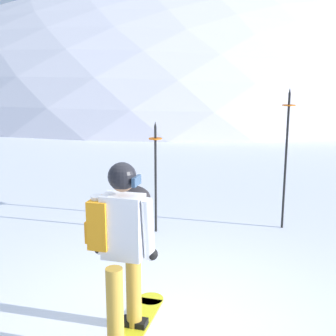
% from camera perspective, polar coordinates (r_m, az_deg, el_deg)
% --- Properties ---
extents(ground_plane, '(300.00, 300.00, 0.00)m').
position_cam_1_polar(ground_plane, '(4.66, 0.42, -19.88)').
color(ground_plane, white).
extents(ridge_peak_main, '(39.02, 35.12, 15.74)m').
position_cam_1_polar(ridge_peak_main, '(32.99, 1.52, 8.20)').
color(ridge_peak_main, white).
rests_on(ridge_peak_main, ground).
extents(snowboarder_main, '(0.65, 1.80, 1.71)m').
position_cam_1_polar(snowboarder_main, '(4.09, -6.06, -10.23)').
color(snowboarder_main, yellow).
rests_on(snowboarder_main, ground).
extents(piste_marker_near, '(0.20, 0.20, 1.73)m').
position_cam_1_polar(piste_marker_near, '(6.81, -1.59, -0.21)').
color(piste_marker_near, black).
rests_on(piste_marker_near, ground).
extents(piste_marker_far, '(0.20, 0.20, 2.21)m').
position_cam_1_polar(piste_marker_far, '(7.16, 14.84, 2.14)').
color(piste_marker_far, black).
rests_on(piste_marker_far, ground).
extents(rock_dark, '(0.70, 0.59, 0.49)m').
position_cam_1_polar(rock_dark, '(8.88, -4.49, -3.83)').
color(rock_dark, '#282628').
rests_on(rock_dark, ground).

